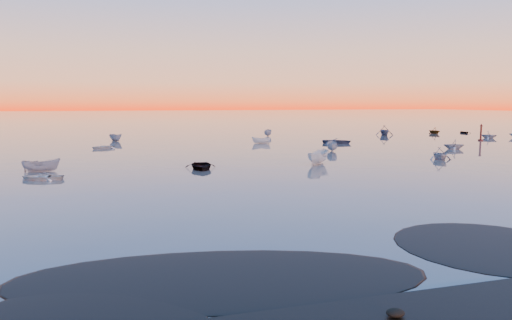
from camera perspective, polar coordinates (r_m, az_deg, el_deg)
name	(u,v)px	position (r m, az deg, el deg)	size (l,w,h in m)	color
ground	(168,131)	(118.84, -10.07, 3.26)	(600.00, 600.00, 0.00)	#615851
mud_lobes	(480,263)	(23.53, 24.19, -10.66)	(140.00, 6.00, 0.07)	black
moored_fleet	(210,149)	(72.60, -5.28, 1.25)	(124.00, 58.00, 1.20)	white
boat_near_center	(41,172)	(53.26, -23.32, -1.22)	(3.61, 1.53, 1.25)	gray
channel_marker	(481,134)	(96.90, 24.31, 2.76)	(0.88, 0.88, 3.11)	#42120E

